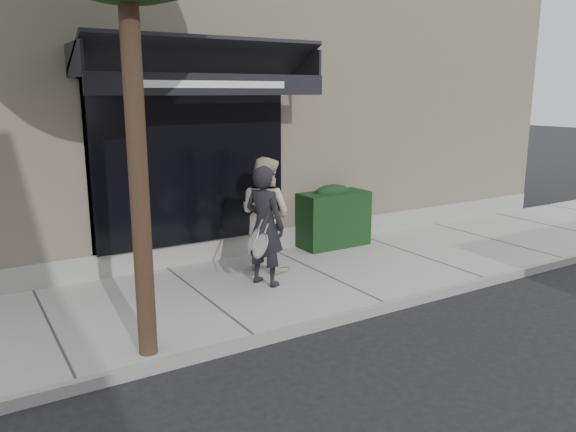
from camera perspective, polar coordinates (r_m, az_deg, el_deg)
ground at (r=8.95m, az=3.39°, el=-6.48°), size 80.00×80.00×0.00m
sidewalk at (r=8.93m, az=3.39°, el=-6.12°), size 20.00×3.00×0.12m
curb at (r=7.78m, az=10.00°, el=-9.08°), size 20.00×0.10×0.14m
building_facade at (r=12.84m, az=-9.46°, el=11.59°), size 14.30×8.04×5.64m
hedge at (r=10.37m, az=4.49°, el=-0.06°), size 1.30×0.70×1.14m
pedestrian_front at (r=8.14m, az=-2.39°, el=-1.04°), size 0.83×0.91×1.77m
pedestrian_back at (r=8.86m, az=-2.36°, el=0.23°), size 0.98×1.08×1.81m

